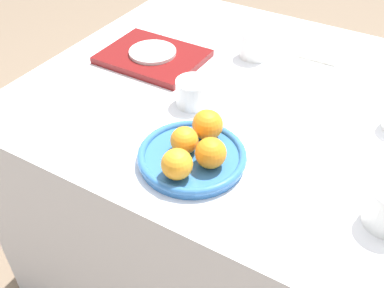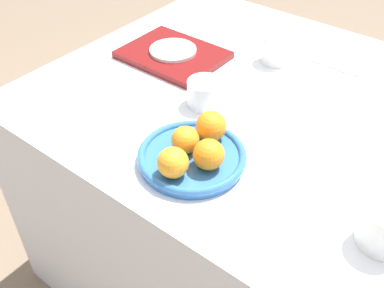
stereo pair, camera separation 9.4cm
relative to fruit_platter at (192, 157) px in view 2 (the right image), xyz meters
name	(u,v)px [view 2 (the right image)]	position (x,y,z in m)	size (l,w,h in m)	color
ground_plane	(272,284)	(0.12, 0.31, -0.76)	(12.00, 12.00, 0.00)	#7A6651
table	(287,214)	(0.12, 0.31, -0.39)	(1.40, 0.99, 0.74)	white
fruit_platter	(192,157)	(0.00, 0.00, 0.00)	(0.24, 0.24, 0.03)	#336BAD
orange_0	(211,126)	(0.00, 0.07, 0.04)	(0.07, 0.07, 0.07)	orange
orange_1	(185,140)	(-0.02, 0.00, 0.04)	(0.06, 0.06, 0.06)	orange
orange_2	(209,154)	(0.05, -0.01, 0.04)	(0.07, 0.07, 0.07)	orange
orange_3	(173,163)	(0.01, -0.07, 0.04)	(0.06, 0.06, 0.06)	orange
serving_tray	(173,55)	(-0.32, 0.32, 0.00)	(0.28, 0.22, 0.02)	maroon
side_plate	(173,50)	(-0.32, 0.32, 0.01)	(0.14, 0.14, 0.01)	silver
cup_1	(277,49)	(-0.08, 0.49, 0.02)	(0.09, 0.09, 0.08)	white
cup_2	(205,93)	(-0.11, 0.19, 0.02)	(0.09, 0.09, 0.07)	white
napkin	(342,59)	(0.07, 0.61, -0.01)	(0.15, 0.12, 0.01)	silver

